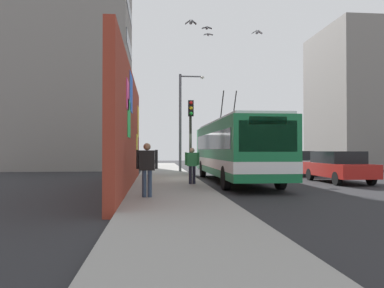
{
  "coord_description": "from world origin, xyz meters",
  "views": [
    {
      "loc": [
        -20.34,
        2.27,
        1.65
      ],
      "look_at": [
        -0.34,
        0.32,
        1.96
      ],
      "focal_mm": 36.28,
      "sensor_mm": 36.0,
      "label": 1
    }
  ],
  "objects_px": {
    "parked_car_dark_gray": "(266,160)",
    "pedestrian_at_curb": "(192,163)",
    "parked_car_white": "(294,162)",
    "pedestrian_near_wall": "(147,165)",
    "parked_car_red": "(338,166)",
    "traffic_light": "(191,126)",
    "street_lamp": "(183,116)",
    "city_bus": "(234,148)"
  },
  "relations": [
    {
      "from": "traffic_light",
      "to": "pedestrian_near_wall",
      "type": "bearing_deg",
      "value": 165.01
    },
    {
      "from": "parked_car_red",
      "to": "traffic_light",
      "type": "bearing_deg",
      "value": 77.61
    },
    {
      "from": "traffic_light",
      "to": "street_lamp",
      "type": "height_order",
      "value": "street_lamp"
    },
    {
      "from": "city_bus",
      "to": "parked_car_red",
      "type": "distance_m",
      "value": 5.32
    },
    {
      "from": "parked_car_dark_gray",
      "to": "pedestrian_near_wall",
      "type": "relative_size",
      "value": 2.64
    },
    {
      "from": "pedestrian_at_curb",
      "to": "street_lamp",
      "type": "height_order",
      "value": "street_lamp"
    },
    {
      "from": "city_bus",
      "to": "pedestrian_at_curb",
      "type": "height_order",
      "value": "city_bus"
    },
    {
      "from": "traffic_light",
      "to": "parked_car_dark_gray",
      "type": "bearing_deg",
      "value": -33.74
    },
    {
      "from": "pedestrian_near_wall",
      "to": "traffic_light",
      "type": "height_order",
      "value": "traffic_light"
    },
    {
      "from": "parked_car_white",
      "to": "street_lamp",
      "type": "xyz_separation_m",
      "value": [
        2.18,
        7.25,
        3.24
      ]
    },
    {
      "from": "pedestrian_near_wall",
      "to": "traffic_light",
      "type": "relative_size",
      "value": 0.41
    },
    {
      "from": "pedestrian_at_curb",
      "to": "street_lamp",
      "type": "relative_size",
      "value": 0.23
    },
    {
      "from": "city_bus",
      "to": "street_lamp",
      "type": "height_order",
      "value": "street_lamp"
    },
    {
      "from": "parked_car_dark_gray",
      "to": "traffic_light",
      "type": "relative_size",
      "value": 1.09
    },
    {
      "from": "city_bus",
      "to": "pedestrian_at_curb",
      "type": "distance_m",
      "value": 3.47
    },
    {
      "from": "pedestrian_near_wall",
      "to": "traffic_light",
      "type": "xyz_separation_m",
      "value": [
        8.03,
        -2.15,
        1.78
      ]
    },
    {
      "from": "parked_car_red",
      "to": "parked_car_dark_gray",
      "type": "relative_size",
      "value": 1.04
    },
    {
      "from": "city_bus",
      "to": "traffic_light",
      "type": "xyz_separation_m",
      "value": [
        0.96,
        2.15,
        1.22
      ]
    },
    {
      "from": "parked_car_white",
      "to": "pedestrian_at_curb",
      "type": "relative_size",
      "value": 2.81
    },
    {
      "from": "parked_car_dark_gray",
      "to": "pedestrian_near_wall",
      "type": "xyz_separation_m",
      "value": [
        -19.03,
        9.5,
        0.33
      ]
    },
    {
      "from": "parked_car_red",
      "to": "parked_car_dark_gray",
      "type": "bearing_deg",
      "value": -0.0
    },
    {
      "from": "parked_car_dark_gray",
      "to": "pedestrian_at_curb",
      "type": "bearing_deg",
      "value": 152.16
    },
    {
      "from": "parked_car_red",
      "to": "street_lamp",
      "type": "xyz_separation_m",
      "value": [
        8.41,
        7.25,
        3.24
      ]
    },
    {
      "from": "pedestrian_at_curb",
      "to": "street_lamp",
      "type": "bearing_deg",
      "value": -1.95
    },
    {
      "from": "parked_car_dark_gray",
      "to": "pedestrian_near_wall",
      "type": "height_order",
      "value": "pedestrian_near_wall"
    },
    {
      "from": "parked_car_white",
      "to": "pedestrian_at_curb",
      "type": "bearing_deg",
      "value": 136.46
    },
    {
      "from": "parked_car_white",
      "to": "traffic_light",
      "type": "bearing_deg",
      "value": 122.12
    },
    {
      "from": "traffic_light",
      "to": "pedestrian_at_curb",
      "type": "bearing_deg",
      "value": 175.76
    },
    {
      "from": "traffic_light",
      "to": "parked_car_white",
      "type": "bearing_deg",
      "value": -57.88
    },
    {
      "from": "parked_car_white",
      "to": "parked_car_dark_gray",
      "type": "xyz_separation_m",
      "value": [
        6.39,
        -0.0,
        -0.0
      ]
    },
    {
      "from": "parked_car_red",
      "to": "parked_car_white",
      "type": "height_order",
      "value": "same"
    },
    {
      "from": "parked_car_white",
      "to": "pedestrian_at_curb",
      "type": "distance_m",
      "value": 11.04
    },
    {
      "from": "pedestrian_at_curb",
      "to": "traffic_light",
      "type": "bearing_deg",
      "value": -4.24
    },
    {
      "from": "parked_car_red",
      "to": "parked_car_dark_gray",
      "type": "xyz_separation_m",
      "value": [
        12.62,
        -0.0,
        -0.0
      ]
    },
    {
      "from": "city_bus",
      "to": "pedestrian_near_wall",
      "type": "bearing_deg",
      "value": 148.67
    },
    {
      "from": "parked_car_dark_gray",
      "to": "pedestrian_at_curb",
      "type": "distance_m",
      "value": 16.28
    },
    {
      "from": "city_bus",
      "to": "parked_car_white",
      "type": "distance_m",
      "value": 7.68
    },
    {
      "from": "pedestrian_at_curb",
      "to": "traffic_light",
      "type": "height_order",
      "value": "traffic_light"
    },
    {
      "from": "city_bus",
      "to": "pedestrian_at_curb",
      "type": "xyz_separation_m",
      "value": [
        -2.42,
        2.4,
        -0.65
      ]
    },
    {
      "from": "parked_car_red",
      "to": "pedestrian_at_curb",
      "type": "height_order",
      "value": "pedestrian_at_curb"
    },
    {
      "from": "parked_car_white",
      "to": "parked_car_dark_gray",
      "type": "height_order",
      "value": "same"
    },
    {
      "from": "traffic_light",
      "to": "parked_car_red",
      "type": "bearing_deg",
      "value": -102.39
    }
  ]
}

